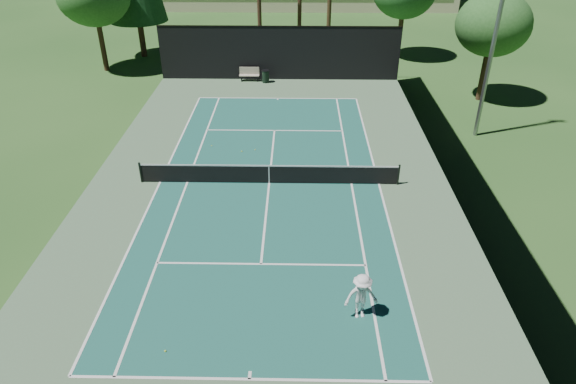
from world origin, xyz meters
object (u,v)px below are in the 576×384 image
object	(u,v)px
tennis_ball_c	(255,150)
trash_bin	(266,76)
park_bench	(249,74)
tennis_ball_d	(212,146)
tennis_ball_a	(165,351)
player	(361,297)
tennis_ball_b	(242,151)
tennis_net	(269,174)

from	to	relation	value
tennis_ball_c	trash_bin	world-z (taller)	trash_bin
park_bench	tennis_ball_d	bearing A→B (deg)	-96.01
tennis_ball_a	player	bearing A→B (deg)	15.04
tennis_ball_b	park_bench	xyz separation A→B (m)	(-0.58, 12.19, 0.51)
tennis_net	tennis_ball_c	size ratio (longest dim) A/B	190.03
player	tennis_ball_d	size ratio (longest dim) A/B	27.48
tennis_ball_c	tennis_ball_d	xyz separation A→B (m)	(-2.52, 0.48, -0.00)
tennis_net	player	bearing A→B (deg)	-68.53
tennis_ball_d	tennis_ball_c	bearing A→B (deg)	-10.86
player	tennis_ball_c	world-z (taller)	player
player	tennis_ball_b	size ratio (longest dim) A/B	23.38
player	park_bench	world-z (taller)	player
tennis_ball_a	trash_bin	distance (m)	26.20
tennis_ball_b	trash_bin	distance (m)	11.83
trash_bin	tennis_ball_b	bearing A→B (deg)	-93.25
tennis_net	tennis_ball_c	distance (m)	3.86
player	tennis_ball_c	bearing A→B (deg)	101.14
tennis_ball_a	tennis_ball_c	xyz separation A→B (m)	(1.80, 14.56, -0.00)
player	tennis_ball_c	size ratio (longest dim) A/B	26.32
tennis_ball_b	tennis_ball_c	xyz separation A→B (m)	(0.72, 0.22, -0.00)
tennis_net	tennis_ball_b	xyz separation A→B (m)	(-1.70, 3.47, -0.52)
tennis_ball_b	trash_bin	bearing A→B (deg)	86.75
tennis_ball_a	park_bench	size ratio (longest dim) A/B	0.05
park_bench	trash_bin	world-z (taller)	park_bench
tennis_ball_c	trash_bin	xyz separation A→B (m)	(-0.05, 11.58, 0.44)
tennis_ball_a	park_bench	xyz separation A→B (m)	(0.49, 26.52, 0.51)
tennis_ball_a	park_bench	bearing A→B (deg)	88.94
park_bench	trash_bin	bearing A→B (deg)	-17.21
player	tennis_ball_d	distance (m)	15.12
tennis_net	tennis_ball_d	bearing A→B (deg)	129.92
tennis_net	tennis_ball_c	xyz separation A→B (m)	(-0.98, 3.70, -0.52)
player	trash_bin	xyz separation A→B (m)	(-4.63, 24.42, -0.41)
tennis_ball_c	tennis_ball_d	world-z (taller)	tennis_ball_c
player	tennis_ball_a	size ratio (longest dim) A/B	25.08
tennis_net	tennis_ball_a	distance (m)	11.22
tennis_ball_d	tennis_net	bearing A→B (deg)	-50.08
tennis_ball_b	park_bench	bearing A→B (deg)	92.73
tennis_net	trash_bin	distance (m)	15.31
tennis_net	trash_bin	xyz separation A→B (m)	(-1.03, 15.27, -0.08)
trash_bin	tennis_ball_a	bearing A→B (deg)	-93.82
tennis_ball_a	tennis_ball_b	size ratio (longest dim) A/B	0.93
tennis_ball_c	park_bench	world-z (taller)	park_bench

